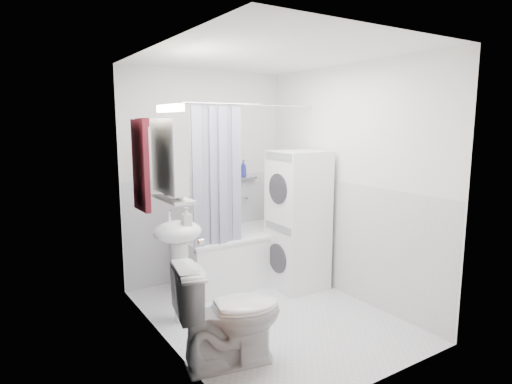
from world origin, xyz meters
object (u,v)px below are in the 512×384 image
sink (179,247)px  washer_dryer (298,220)px  toilet (229,314)px  bathtub (244,253)px

sink → washer_dryer: bearing=3.7°
sink → toilet: bearing=-87.8°
bathtub → washer_dryer: 0.76m
sink → washer_dryer: size_ratio=0.69×
washer_dryer → toilet: bearing=-143.8°
bathtub → sink: bearing=-150.7°
washer_dryer → bathtub: bearing=130.2°
sink → toilet: (0.03, -0.86, -0.31)m
sink → toilet: 0.92m
bathtub → toilet: 1.76m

